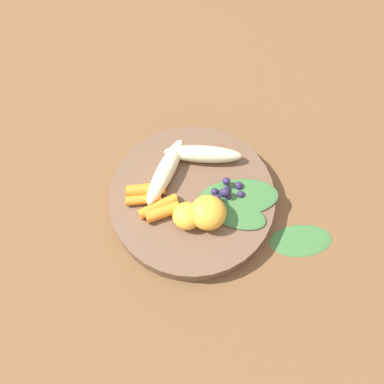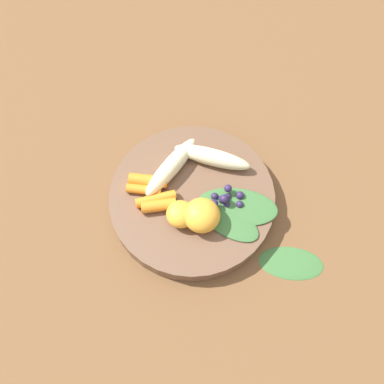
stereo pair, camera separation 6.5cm
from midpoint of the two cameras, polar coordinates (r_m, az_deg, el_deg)
ground_plane at (r=0.69m, az=-2.70°, el=-1.72°), size 2.40×2.40×0.00m
bowl at (r=0.67m, az=-2.75°, el=-1.21°), size 0.26×0.26×0.03m
banana_peeled_left at (r=0.67m, az=-6.35°, el=2.51°), size 0.11×0.11×0.03m
banana_peeled_right at (r=0.68m, az=-1.25°, el=4.83°), size 0.12×0.08×0.03m
orange_segment_near at (r=0.62m, az=-0.80°, el=-3.08°), size 0.05×0.05×0.04m
orange_segment_far at (r=0.63m, az=-3.63°, el=-3.51°), size 0.04×0.04×0.03m
carrot_front at (r=0.66m, az=-9.00°, el=0.03°), size 0.06×0.04×0.02m
carrot_mid_left at (r=0.66m, az=-9.30°, el=-1.28°), size 0.06×0.03×0.01m
carrot_mid_right at (r=0.65m, az=-7.57°, el=-1.88°), size 0.06×0.02×0.02m
carrot_rear at (r=0.64m, az=-6.83°, el=-2.99°), size 0.05×0.02×0.02m
blueberry_pile at (r=0.65m, az=1.65°, el=-0.39°), size 0.06×0.04×0.02m
kale_leaf_left at (r=0.64m, az=2.52°, el=-2.97°), size 0.11×0.11×0.01m
kale_leaf_right at (r=0.66m, az=3.49°, el=-0.97°), size 0.14×0.10×0.01m
kale_leaf_stray at (r=0.67m, az=11.74°, el=-6.63°), size 0.11×0.08×0.01m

